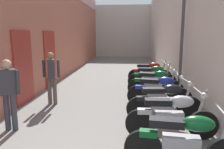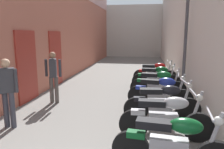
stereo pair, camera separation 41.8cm
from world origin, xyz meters
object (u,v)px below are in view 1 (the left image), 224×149
at_px(motorcycle_second, 185,140).
at_px(motorcycle_third, 172,115).
at_px(motorcycle_fourth, 165,101).
at_px(pedestrian_mid_alley, 9,90).
at_px(motorcycle_sixth, 155,82).
at_px(motorcycle_seventh, 152,76).
at_px(motorcycle_eighth, 150,72).
at_px(motorcycle_fifth, 159,90).
at_px(street_lamp, 181,12).
at_px(pedestrian_further_down, 51,74).

relative_size(motorcycle_second, motorcycle_third, 1.00).
bearing_deg(motorcycle_fourth, pedestrian_mid_alley, -165.97).
relative_size(motorcycle_third, motorcycle_sixth, 1.01).
relative_size(motorcycle_seventh, pedestrian_mid_alley, 1.18).
bearing_deg(motorcycle_eighth, motorcycle_fourth, -90.00).
xyz_separation_m(motorcycle_fourth, pedestrian_mid_alley, (-3.44, -0.86, 0.42)).
bearing_deg(motorcycle_seventh, motorcycle_third, -90.00).
height_order(motorcycle_second, motorcycle_eighth, same).
bearing_deg(motorcycle_fifth, motorcycle_eighth, 90.00).
relative_size(motorcycle_eighth, street_lamp, 0.39).
bearing_deg(motorcycle_fifth, pedestrian_mid_alley, -151.76).
distance_m(motorcycle_third, motorcycle_fifth, 1.93).
bearing_deg(motorcycle_second, motorcycle_sixth, 90.00).
bearing_deg(street_lamp, motorcycle_second, -99.82).
distance_m(motorcycle_fourth, pedestrian_mid_alley, 3.57).
bearing_deg(pedestrian_mid_alley, street_lamp, 35.14).
height_order(motorcycle_seventh, street_lamp, street_lamp).
xyz_separation_m(motorcycle_fourth, street_lamp, (0.70, 2.05, 2.28)).
relative_size(motorcycle_second, street_lamp, 0.39).
xyz_separation_m(motorcycle_fifth, motorcycle_sixth, (0.00, 1.03, 0.00)).
xyz_separation_m(motorcycle_fifth, pedestrian_further_down, (-3.17, 0.00, 0.42)).
xyz_separation_m(motorcycle_seventh, motorcycle_eighth, (-0.00, 0.99, 0.00)).
relative_size(motorcycle_fourth, pedestrian_mid_alley, 1.18).
bearing_deg(motorcycle_sixth, pedestrian_mid_alley, -140.09).
distance_m(motorcycle_second, pedestrian_mid_alley, 3.64).
bearing_deg(street_lamp, pedestrian_mid_alley, -144.86).
distance_m(motorcycle_sixth, pedestrian_mid_alley, 4.50).
distance_m(motorcycle_fourth, motorcycle_seventh, 3.09).
distance_m(motorcycle_seventh, pedestrian_further_down, 3.83).
height_order(motorcycle_fifth, motorcycle_eighth, same).
bearing_deg(pedestrian_mid_alley, motorcycle_second, -18.35).
relative_size(motorcycle_fifth, pedestrian_further_down, 1.17).
xyz_separation_m(motorcycle_third, motorcycle_fifth, (-0.00, 1.93, 0.00)).
bearing_deg(motorcycle_eighth, pedestrian_mid_alley, -124.85).
relative_size(motorcycle_fifth, motorcycle_eighth, 0.99).
bearing_deg(street_lamp, motorcycle_fourth, -108.85).
distance_m(motorcycle_eighth, pedestrian_further_down, 4.45).
relative_size(motorcycle_sixth, motorcycle_eighth, 0.99).
xyz_separation_m(motorcycle_third, motorcycle_fourth, (-0.00, 0.94, 0.00)).
height_order(motorcycle_fourth, street_lamp, street_lamp).
distance_m(motorcycle_seventh, pedestrian_mid_alley, 5.25).
bearing_deg(street_lamp, motorcycle_sixth, -176.90).
relative_size(pedestrian_mid_alley, pedestrian_further_down, 1.00).
xyz_separation_m(motorcycle_fourth, motorcycle_seventh, (0.00, 3.09, 0.00)).
distance_m(motorcycle_second, motorcycle_third, 1.06).
distance_m(motorcycle_third, motorcycle_eighth, 5.02).
bearing_deg(pedestrian_further_down, motorcycle_fourth, -17.28).
xyz_separation_m(motorcycle_third, pedestrian_mid_alley, (-3.44, 0.08, 0.42)).
xyz_separation_m(motorcycle_third, street_lamp, (0.70, 3.00, 2.28)).
bearing_deg(motorcycle_seventh, motorcycle_sixth, -90.01).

